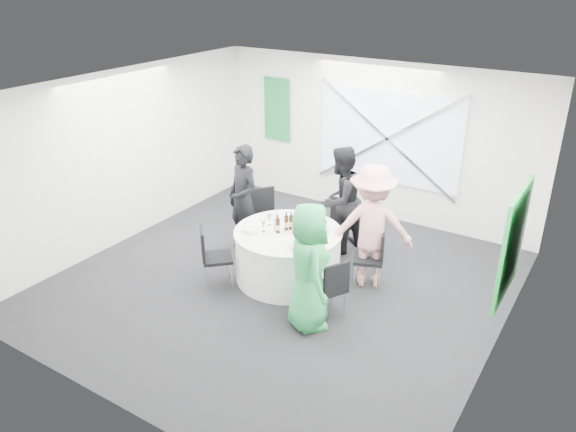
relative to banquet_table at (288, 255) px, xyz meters
The scene contains 44 objects.
floor 0.43m from the banquet_table, 90.00° to the right, with size 6.00×6.00×0.00m, color black.
ceiling 2.43m from the banquet_table, 90.00° to the right, with size 6.00×6.00×0.00m, color silver.
wall_back 2.98m from the banquet_table, 90.00° to the left, with size 6.00×6.00×0.00m, color silver.
wall_front 3.36m from the banquet_table, 90.00° to the right, with size 6.00×6.00×0.00m, color silver.
wall_left 3.17m from the banquet_table, behind, with size 6.00×6.00×0.00m, color silver.
wall_right 3.17m from the banquet_table, ahead, with size 6.00×6.00×0.00m, color silver.
window_panel 2.99m from the banquet_table, 83.80° to the left, with size 2.60×0.03×1.60m, color silver.
window_brace_a 2.96m from the banquet_table, 83.71° to the left, with size 0.05×0.05×3.16m, color silver.
window_brace_b 2.96m from the banquet_table, 83.71° to the left, with size 0.05×0.05×3.16m, color silver.
green_banner 3.65m from the banquet_table, 126.03° to the left, with size 0.55×0.04×1.20m, color #146832.
green_sign 3.08m from the banquet_table, ahead, with size 0.05×1.20×1.40m, color #198934.
banquet_table is the anchor object (origin of this frame).
chair_back 1.13m from the banquet_table, 79.79° to the left, with size 0.47×0.48×0.89m.
chair_back_left 1.11m from the banquet_table, 143.05° to the left, with size 0.63×0.62×0.98m.
chair_back_right 1.25m from the banquet_table, 21.88° to the left, with size 0.53×0.52×0.89m.
chair_front_right 1.19m from the banquet_table, 29.31° to the right, with size 0.53×0.53×0.86m.
chair_front_left 1.12m from the banquet_table, 135.90° to the right, with size 0.58×0.58×0.91m.
person_man_back_left 1.25m from the banquet_table, 160.27° to the left, with size 0.64×0.42×1.75m, color black.
person_man_back 1.30m from the banquet_table, 79.69° to the left, with size 0.85×0.46×1.74m, color black.
person_woman_pink 1.29m from the banquet_table, 25.66° to the left, with size 1.17×0.54×1.81m, color pink.
person_woman_green 1.29m from the banquet_table, 45.21° to the right, with size 0.82×0.53×1.68m, color green.
plate_back 0.67m from the banquet_table, 89.90° to the left, with size 0.27×0.27×0.01m.
plate_back_left 0.65m from the banquet_table, 146.48° to the left, with size 0.27×0.27×0.01m.
plate_back_right 0.64m from the banquet_table, 29.46° to the left, with size 0.26×0.26×0.04m.
plate_front_right 0.65m from the banquet_table, 46.70° to the right, with size 0.28×0.28×0.04m.
plate_front_left 0.68m from the banquet_table, 149.38° to the right, with size 0.27×0.27×0.01m.
napkin 0.69m from the banquet_table, 141.33° to the right, with size 0.17×0.11×0.05m, color silver.
beer_bottle_a 0.49m from the banquet_table, 148.08° to the left, with size 0.06×0.06×0.28m.
beer_bottle_b 0.49m from the banquet_table, 93.38° to the left, with size 0.06×0.06×0.27m.
beer_bottle_c 0.49m from the banquet_table, ahead, with size 0.06×0.06×0.25m.
beer_bottle_d 0.51m from the banquet_table, 130.03° to the right, with size 0.06×0.06×0.27m.
green_water_bottle 0.54m from the banquet_table, 39.60° to the left, with size 0.08×0.08×0.32m.
clear_water_bottle 0.52m from the banquet_table, 150.52° to the right, with size 0.08×0.08×0.29m.
wine_glass_a 0.64m from the banquet_table, 34.59° to the left, with size 0.07×0.07×0.17m.
wine_glass_b 0.64m from the banquet_table, 93.40° to the left, with size 0.07×0.07×0.17m.
wine_glass_c 0.61m from the banquet_table, 144.38° to the right, with size 0.07×0.07×0.17m.
wine_glass_d 0.63m from the banquet_table, 47.15° to the left, with size 0.07×0.07×0.17m.
wine_glass_e 0.61m from the banquet_table, behind, with size 0.07×0.07×0.17m.
fork_a 0.69m from the banquet_table, 71.68° to the left, with size 0.01×0.15×0.01m, color silver.
knife_a 0.69m from the banquet_table, 110.20° to the left, with size 0.01×0.15×0.01m, color silver.
fork_b 0.69m from the banquet_table, 135.37° to the left, with size 0.01×0.15×0.01m, color silver.
knife_b 0.69m from the banquet_table, 163.86° to the left, with size 0.01×0.15×0.01m, color silver.
fork_c 0.69m from the banquet_table, ahead, with size 0.01×0.15×0.01m, color silver.
knife_c 0.69m from the banquet_table, 45.85° to the left, with size 0.01×0.15×0.01m, color silver.
Camera 1 is at (3.87, -5.89, 4.27)m, focal length 35.00 mm.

